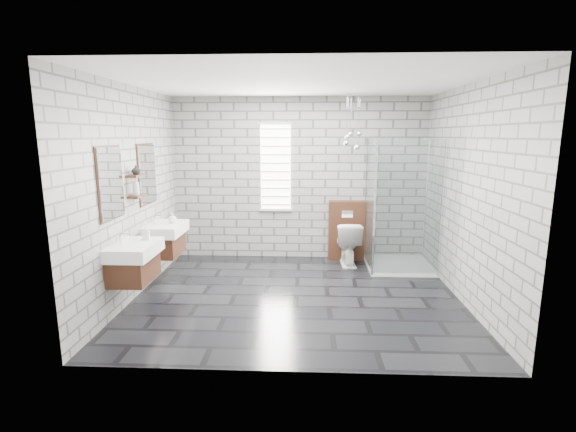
# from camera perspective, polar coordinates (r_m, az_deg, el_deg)

# --- Properties ---
(floor) EXTENTS (4.20, 3.60, 0.02)m
(floor) POSITION_cam_1_polar(r_m,az_deg,el_deg) (5.60, 1.15, -10.92)
(floor) COLOR black
(floor) RESTS_ON ground
(ceiling) EXTENTS (4.20, 3.60, 0.02)m
(ceiling) POSITION_cam_1_polar(r_m,az_deg,el_deg) (5.23, 1.28, 17.91)
(ceiling) COLOR white
(ceiling) RESTS_ON wall_back
(wall_back) EXTENTS (4.20, 0.02, 2.70)m
(wall_back) POSITION_cam_1_polar(r_m,az_deg,el_deg) (7.04, 1.57, 5.05)
(wall_back) COLOR #989792
(wall_back) RESTS_ON floor
(wall_front) EXTENTS (4.20, 0.02, 2.70)m
(wall_front) POSITION_cam_1_polar(r_m,az_deg,el_deg) (3.46, 0.48, -1.20)
(wall_front) COLOR #989792
(wall_front) RESTS_ON floor
(wall_left) EXTENTS (0.02, 3.60, 2.70)m
(wall_left) POSITION_cam_1_polar(r_m,az_deg,el_deg) (5.70, -20.54, 2.94)
(wall_left) COLOR #989792
(wall_left) RESTS_ON floor
(wall_right) EXTENTS (0.02, 3.60, 2.70)m
(wall_right) POSITION_cam_1_polar(r_m,az_deg,el_deg) (5.61, 23.34, 2.61)
(wall_right) COLOR #989792
(wall_right) RESTS_ON floor
(vanity_left) EXTENTS (0.47, 0.70, 1.57)m
(vanity_left) POSITION_cam_1_polar(r_m,az_deg,el_deg) (5.18, -20.65, -4.53)
(vanity_left) COLOR #442415
(vanity_left) RESTS_ON wall_left
(vanity_right) EXTENTS (0.47, 0.70, 1.57)m
(vanity_right) POSITION_cam_1_polar(r_m,az_deg,el_deg) (6.17, -16.71, -1.87)
(vanity_right) COLOR #442415
(vanity_right) RESTS_ON wall_left
(shelf_lower) EXTENTS (0.14, 0.30, 0.03)m
(shelf_lower) POSITION_cam_1_polar(r_m,az_deg,el_deg) (5.63, -19.96, 2.57)
(shelf_lower) COLOR #442415
(shelf_lower) RESTS_ON wall_left
(shelf_upper) EXTENTS (0.14, 0.30, 0.03)m
(shelf_upper) POSITION_cam_1_polar(r_m,az_deg,el_deg) (5.60, -20.14, 5.20)
(shelf_upper) COLOR #442415
(shelf_upper) RESTS_ON wall_left
(window) EXTENTS (0.56, 0.05, 1.48)m
(window) POSITION_cam_1_polar(r_m,az_deg,el_deg) (7.01, -1.71, 6.67)
(window) COLOR white
(window) RESTS_ON wall_back
(cistern_panel) EXTENTS (0.60, 0.20, 1.00)m
(cistern_panel) POSITION_cam_1_polar(r_m,az_deg,el_deg) (7.10, 7.99, -1.96)
(cistern_panel) COLOR #442415
(cistern_panel) RESTS_ON floor
(flush_plate) EXTENTS (0.18, 0.01, 0.12)m
(flush_plate) POSITION_cam_1_polar(r_m,az_deg,el_deg) (6.94, 8.14, 0.26)
(flush_plate) COLOR silver
(flush_plate) RESTS_ON cistern_panel
(shower_enclosure) EXTENTS (1.00, 1.00, 2.03)m
(shower_enclosure) POSITION_cam_1_polar(r_m,az_deg,el_deg) (6.71, 14.38, -2.94)
(shower_enclosure) COLOR white
(shower_enclosure) RESTS_ON floor
(pendant_cluster) EXTENTS (0.30, 0.21, 0.85)m
(pendant_cluster) POSITION_cam_1_polar(r_m,az_deg,el_deg) (6.61, 8.74, 10.47)
(pendant_cluster) COLOR silver
(pendant_cluster) RESTS_ON ceiling
(toilet) EXTENTS (0.42, 0.71, 0.71)m
(toilet) POSITION_cam_1_polar(r_m,az_deg,el_deg) (6.90, 8.15, -3.62)
(toilet) COLOR white
(toilet) RESTS_ON floor
(soap_bottle_a) EXTENTS (0.09, 0.09, 0.16)m
(soap_bottle_a) POSITION_cam_1_polar(r_m,az_deg,el_deg) (5.26, -18.84, -2.21)
(soap_bottle_a) COLOR #B2B2B2
(soap_bottle_a) RESTS_ON vanity_left
(soap_bottle_b) EXTENTS (0.12, 0.12, 0.15)m
(soap_bottle_b) POSITION_cam_1_polar(r_m,az_deg,el_deg) (6.15, -15.54, -0.26)
(soap_bottle_b) COLOR #B2B2B2
(soap_bottle_b) RESTS_ON vanity_right
(soap_bottle_c) EXTENTS (0.11, 0.11, 0.23)m
(soap_bottle_c) POSITION_cam_1_polar(r_m,az_deg,el_deg) (5.57, -20.09, 3.83)
(soap_bottle_c) COLOR #B2B2B2
(soap_bottle_c) RESTS_ON shelf_lower
(vase) EXTENTS (0.11, 0.11, 0.12)m
(vase) POSITION_cam_1_polar(r_m,az_deg,el_deg) (5.59, -20.08, 5.95)
(vase) COLOR #B2B2B2
(vase) RESTS_ON shelf_upper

